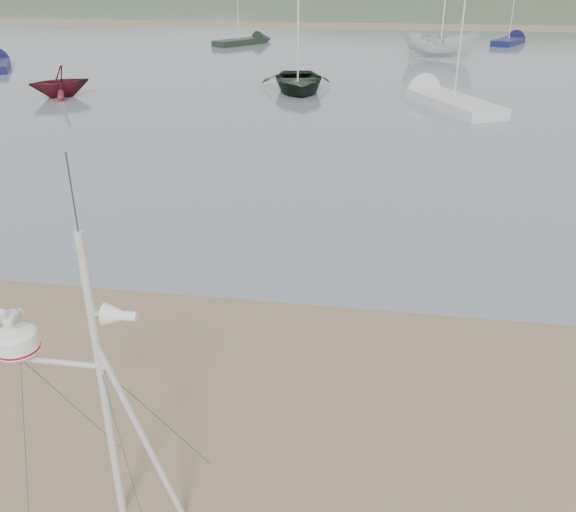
# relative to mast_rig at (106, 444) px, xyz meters

# --- Properties ---
(ground) EXTENTS (560.00, 560.00, 0.00)m
(ground) POSITION_rel_mast_rig_xyz_m (-0.98, 1.54, -1.12)
(ground) COLOR #80674A
(ground) RESTS_ON ground
(water) EXTENTS (560.00, 256.00, 0.04)m
(water) POSITION_rel_mast_rig_xyz_m (-0.98, 133.54, -1.10)
(water) COLOR slate
(water) RESTS_ON ground
(sandbar) EXTENTS (560.00, 7.00, 0.07)m
(sandbar) POSITION_rel_mast_rig_xyz_m (-0.98, 71.54, -1.04)
(sandbar) COLOR #80674A
(sandbar) RESTS_ON water
(hill_ridge) EXTENTS (620.00, 180.00, 80.00)m
(hill_ridge) POSITION_rel_mast_rig_xyz_m (17.54, 236.54, -20.81)
(hill_ridge) COLOR #233515
(hill_ridge) RESTS_ON ground
(mast_rig) EXTENTS (2.05, 2.19, 4.63)m
(mast_rig) POSITION_rel_mast_rig_xyz_m (0.00, 0.00, 0.00)
(mast_rig) COLOR silver
(mast_rig) RESTS_ON ground
(boat_dark) EXTENTS (4.09, 1.92, 5.52)m
(boat_dark) POSITION_rel_mast_rig_xyz_m (-1.89, 28.77, 1.68)
(boat_dark) COLOR black
(boat_dark) RESTS_ON water
(boat_red) EXTENTS (2.92, 3.03, 3.03)m
(boat_red) POSITION_rel_mast_rig_xyz_m (-13.96, 25.19, 0.44)
(boat_red) COLOR #58141C
(boat_red) RESTS_ON water
(boat_white) EXTENTS (2.41, 2.37, 5.26)m
(boat_white) POSITION_rel_mast_rig_xyz_m (6.64, 43.11, 1.55)
(boat_white) COLOR silver
(boat_white) RESTS_ON water
(sailboat_blue_far) EXTENTS (4.36, 6.89, 6.78)m
(sailboat_blue_far) POSITION_rel_mast_rig_xyz_m (14.06, 55.88, -0.81)
(sailboat_blue_far) COLOR #131644
(sailboat_blue_far) RESTS_ON ground
(sailboat_white_near) EXTENTS (5.44, 8.22, 8.10)m
(sailboat_white_near) POSITION_rel_mast_rig_xyz_m (5.15, 27.54, -0.82)
(sailboat_white_near) COLOR silver
(sailboat_white_near) RESTS_ON ground
(sailboat_dark_mid) EXTENTS (4.99, 6.34, 6.54)m
(sailboat_dark_mid) POSITION_rel_mast_rig_xyz_m (-9.28, 51.42, -0.81)
(sailboat_dark_mid) COLOR black
(sailboat_dark_mid) RESTS_ON ground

